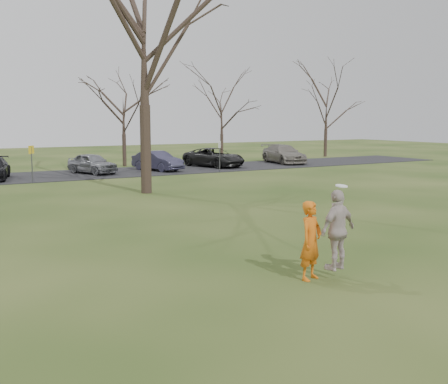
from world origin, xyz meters
The scene contains 12 objects.
ground centered at (0.00, 0.00, 0.00)m, with size 120.00×120.00×0.00m, color #1E380F.
parking_strip centered at (0.00, 25.00, 0.02)m, with size 62.00×6.50×0.04m, color black.
player_defender centered at (-0.03, 0.09, 0.88)m, with size 0.64×0.42×1.77m, color #D66011.
car_4 centered at (2.26, 25.05, 0.70)m, with size 1.55×3.85×1.31m, color gray.
car_5 centered at (6.71, 24.82, 0.70)m, with size 1.40×4.01×1.32m, color #34324B.
car_6 centered at (11.47, 25.46, 0.73)m, with size 2.28×4.95×1.37m, color black.
car_7 centered at (17.83, 25.46, 0.76)m, with size 2.03×4.98×1.45m, color gray.
catching_play centered at (0.55, -0.13, 1.11)m, with size 1.12×0.62×1.91m.
sign_yellow centered at (-2.00, 22.00, 1.45)m, with size 0.35×0.35×2.08m.
sign_white centered at (10.00, 22.00, 1.45)m, with size 0.35×0.35×2.08m.
big_tree centered at (2.00, 15.00, 7.00)m, with size 9.00×9.00×14.00m, color #352821, non-canonical shape.
small_tree_row centered at (4.38, 30.06, 3.89)m, with size 55.00×5.90×8.50m.
Camera 1 is at (-7.43, -8.93, 3.56)m, focal length 42.68 mm.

